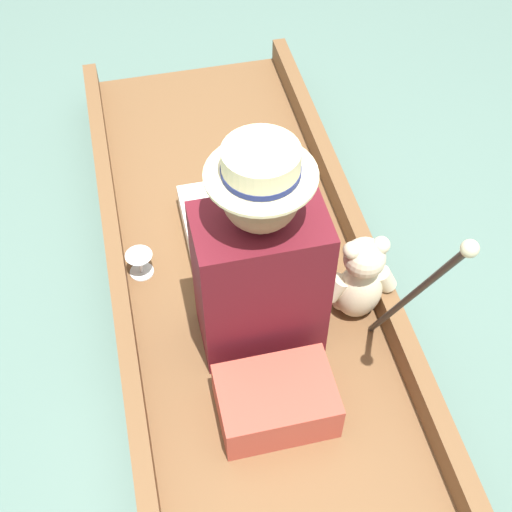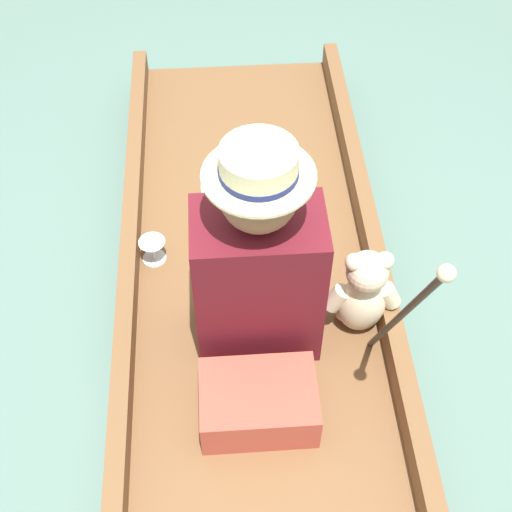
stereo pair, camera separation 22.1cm
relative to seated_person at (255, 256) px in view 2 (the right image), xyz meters
The scene contains 7 objects.
ground_plane 0.44m from the seated_person, 85.07° to the left, with size 16.00×16.00×0.00m, color slate.
punt_boat 0.37m from the seated_person, 85.07° to the left, with size 0.96×2.80×0.24m.
seat_cushion 0.46m from the seated_person, 92.35° to the right, with size 0.36×0.25×0.16m.
seated_person is the anchor object (origin of this frame).
teddy_bear 0.38m from the seated_person, 11.84° to the right, with size 0.27×0.16×0.38m.
wine_glass 0.51m from the seated_person, 143.49° to the left, with size 0.10×0.10×0.10m.
walking_cane 0.57m from the seated_person, 44.13° to the right, with size 0.04×0.39×0.88m.
Camera 2 is at (-0.10, -1.50, 2.21)m, focal length 50.00 mm.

